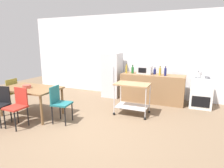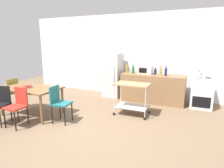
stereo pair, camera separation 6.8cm
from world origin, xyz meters
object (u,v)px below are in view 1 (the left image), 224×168
object	(u,v)px
chair_teal	(59,102)
refrigerator	(112,75)
bottle_soda	(160,71)
kettle	(198,74)
chair_olive	(10,92)
dining_table	(31,91)
fruit_bowl	(27,86)
kitchen_cart	(132,94)
bottle_vinegar	(133,70)
bottle_soy_sauce	(126,69)
chair_black	(0,103)
microwave	(145,70)
bottle_hot_sauce	(155,72)
chair_red	(18,105)
stove_oven	(201,92)
bottle_wine	(165,72)

from	to	relation	value
chair_teal	refrigerator	size ratio (longest dim) A/B	0.57
chair_teal	bottle_soda	distance (m)	3.18
chair_teal	kettle	world-z (taller)	kettle
chair_olive	refrigerator	world-z (taller)	refrigerator
chair_olive	kettle	world-z (taller)	kettle
dining_table	fruit_bowl	size ratio (longest dim) A/B	7.14
chair_teal	chair_olive	bearing A→B (deg)	76.93
chair_teal	kitchen_cart	distance (m)	1.87
dining_table	refrigerator	distance (m)	2.82
bottle_vinegar	bottle_soda	bearing A→B (deg)	-3.93
refrigerator	kitchen_cart	world-z (taller)	refrigerator
chair_teal	kettle	distance (m)	3.93
chair_olive	kitchen_cart	size ratio (longest dim) A/B	0.98
bottle_soy_sauce	bottle_soda	bearing A→B (deg)	-0.29
chair_black	refrigerator	world-z (taller)	refrigerator
microwave	fruit_bowl	xyz separation A→B (m)	(-2.47, -2.57, -0.24)
bottle_soy_sauce	dining_table	bearing A→B (deg)	-127.39
refrigerator	bottle_vinegar	size ratio (longest dim) A/B	5.57
kitchen_cart	bottle_soy_sauce	size ratio (longest dim) A/B	2.82
chair_teal	bottle_hot_sauce	size ratio (longest dim) A/B	4.07
chair_red	chair_black	size ratio (longest dim) A/B	1.00
bottle_hot_sauce	stove_oven	bearing A→B (deg)	-1.98
chair_olive	bottle_soda	distance (m)	4.52
refrigerator	bottle_soda	distance (m)	1.71
stove_oven	fruit_bowl	distance (m)	4.91
chair_black	bottle_soy_sauce	xyz separation A→B (m)	(2.07, 3.09, 0.52)
refrigerator	kettle	size ratio (longest dim) A/B	6.47
bottle_soda	kettle	xyz separation A→B (m)	(1.10, -0.02, -0.02)
bottle_wine	chair_olive	bearing A→B (deg)	-151.32
chair_teal	bottle_soy_sauce	distance (m)	2.66
refrigerator	fruit_bowl	distance (m)	2.90
bottle_soda	bottle_wine	xyz separation A→B (m)	(0.17, -0.03, 0.00)
refrigerator	fruit_bowl	world-z (taller)	refrigerator
stove_oven	bottle_vinegar	world-z (taller)	bottle_vinegar
kitchen_cart	kettle	distance (m)	2.07
chair_black	fruit_bowl	size ratio (longest dim) A/B	4.23
chair_red	chair_olive	world-z (taller)	same
stove_oven	bottle_soda	xyz separation A→B (m)	(-1.21, -0.07, 0.57)
refrigerator	bottle_wine	bearing A→B (deg)	-5.69
bottle_vinegar	fruit_bowl	bearing A→B (deg)	-129.74
refrigerator	bottle_wine	xyz separation A→B (m)	(1.85, -0.18, 0.25)
chair_teal	bottle_soda	xyz separation A→B (m)	(1.95, 2.46, 0.50)
microwave	bottle_wine	bearing A→B (deg)	-13.54
dining_table	chair_olive	distance (m)	0.98
chair_teal	bottle_vinegar	size ratio (longest dim) A/B	3.20
microwave	bottle_hot_sauce	distance (m)	0.33
chair_black	kitchen_cart	xyz separation A→B (m)	(2.68, 1.80, 0.05)
bottle_hot_sauce	fruit_bowl	distance (m)	3.80
microwave	bottle_soy_sauce	bearing A→B (deg)	-167.57
bottle_vinegar	microwave	size ratio (longest dim) A/B	0.60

